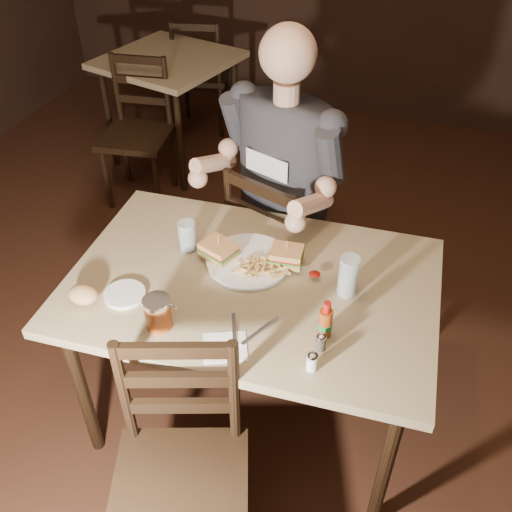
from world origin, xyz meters
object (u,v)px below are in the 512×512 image
(chair_far, at_px, (282,247))
(syrup_dispenser, at_px, (158,313))
(bg_chair_near, at_px, (136,136))
(side_plate, at_px, (125,295))
(bg_table, at_px, (169,70))
(glass_left, at_px, (187,236))
(glass_right, at_px, (348,276))
(dinner_plate, at_px, (249,262))
(chair_near, at_px, (180,490))
(main_table, at_px, (252,295))
(bg_chair_far, at_px, (202,74))
(diner, at_px, (279,153))
(hot_sauce, at_px, (326,319))

(chair_far, relative_size, syrup_dispenser, 7.69)
(bg_chair_near, distance_m, side_plate, 1.87)
(bg_table, bearing_deg, glass_left, -62.84)
(bg_chair_near, relative_size, glass_right, 5.67)
(dinner_plate, xyz_separation_m, side_plate, (-0.36, -0.31, -0.00))
(chair_near, bearing_deg, bg_chair_near, 102.07)
(chair_near, relative_size, bg_chair_near, 1.02)
(main_table, bearing_deg, side_plate, -151.78)
(glass_left, distance_m, side_plate, 0.34)
(chair_near, distance_m, syrup_dispenser, 0.56)
(dinner_plate, bearing_deg, main_table, -65.05)
(main_table, relative_size, side_plate, 9.57)
(chair_far, height_order, syrup_dispenser, chair_far)
(dinner_plate, bearing_deg, chair_near, -88.00)
(bg_table, height_order, bg_chair_near, bg_chair_near)
(bg_chair_far, height_order, side_plate, bg_chair_far)
(side_plate, bearing_deg, main_table, 28.22)
(diner, xyz_separation_m, glass_left, (-0.23, -0.46, -0.15))
(chair_near, relative_size, dinner_plate, 2.96)
(main_table, distance_m, diner, 0.64)
(bg_chair_far, bearing_deg, side_plate, 93.98)
(bg_chair_far, bearing_deg, glass_right, 109.47)
(main_table, xyz_separation_m, side_plate, (-0.40, -0.22, 0.08))
(dinner_plate, height_order, hot_sauce, hot_sauce)
(glass_right, relative_size, side_plate, 1.12)
(bg_table, xyz_separation_m, side_plate, (0.85, -2.19, 0.10))
(bg_chair_far, relative_size, side_plate, 6.21)
(chair_far, height_order, bg_chair_far, chair_far)
(bg_table, xyz_separation_m, bg_chair_far, (0.00, 0.55, -0.24))
(bg_chair_far, bearing_deg, chair_far, 108.98)
(side_plate, bearing_deg, bg_chair_near, 117.50)
(diner, bearing_deg, chair_near, -67.21)
(bg_chair_near, bearing_deg, hot_sauce, -52.89)
(chair_far, distance_m, syrup_dispenser, 1.01)
(bg_chair_far, height_order, dinner_plate, bg_chair_far)
(dinner_plate, relative_size, side_plate, 2.19)
(main_table, distance_m, chair_far, 0.67)
(bg_table, relative_size, chair_near, 1.05)
(chair_far, relative_size, hot_sauce, 6.31)
(diner, distance_m, syrup_dispenser, 0.90)
(hot_sauce, bearing_deg, bg_chair_near, 134.43)
(chair_far, bearing_deg, bg_chair_near, -13.47)
(glass_right, xyz_separation_m, hot_sauce, (-0.03, -0.22, -0.01))
(dinner_plate, xyz_separation_m, hot_sauce, (0.35, -0.26, 0.06))
(syrup_dispenser, height_order, side_plate, syrup_dispenser)
(main_table, distance_m, hot_sauce, 0.38)
(bg_chair_near, bearing_deg, glass_right, -48.12)
(syrup_dispenser, bearing_deg, side_plate, 150.77)
(glass_left, bearing_deg, side_plate, -108.44)
(glass_left, relative_size, side_plate, 0.87)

